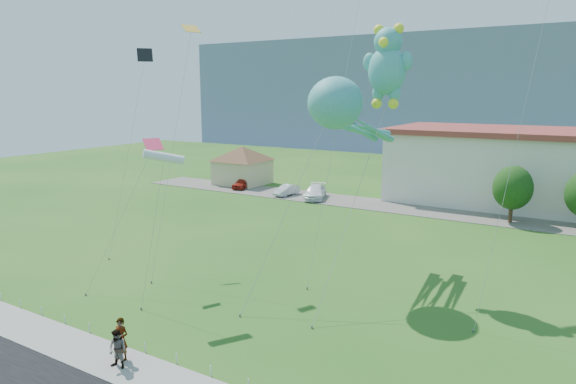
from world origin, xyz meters
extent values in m
plane|color=#1F5317|center=(0.00, 0.00, 0.00)|extent=(160.00, 160.00, 0.00)
cube|color=gray|center=(0.00, -2.75, 0.05)|extent=(80.00, 2.50, 0.10)
cube|color=#59544C|center=(0.00, 35.00, 0.03)|extent=(70.00, 6.00, 0.06)
cube|color=slate|center=(0.00, 120.00, 12.50)|extent=(160.00, 50.00, 25.00)
cube|color=#C4B386|center=(-24.00, 38.00, 1.60)|extent=(6.00, 6.00, 3.20)
pyramid|color=brown|center=(-24.00, 38.00, 4.10)|extent=(9.20, 9.20, 1.80)
cylinder|color=white|center=(-13.00, -1.30, 0.25)|extent=(0.05, 0.05, 0.50)
cylinder|color=white|center=(-11.00, -1.30, 0.25)|extent=(0.05, 0.05, 0.50)
cylinder|color=white|center=(-9.00, -1.30, 0.25)|extent=(0.05, 0.05, 0.50)
cylinder|color=white|center=(-7.00, -1.30, 0.25)|extent=(0.05, 0.05, 0.50)
cylinder|color=white|center=(-5.00, -1.30, 0.25)|extent=(0.05, 0.05, 0.50)
cylinder|color=white|center=(-3.00, -1.30, 0.25)|extent=(0.05, 0.05, 0.50)
cylinder|color=white|center=(-1.00, -1.30, 0.25)|extent=(0.05, 0.05, 0.50)
cylinder|color=white|center=(1.00, -1.30, 0.25)|extent=(0.05, 0.05, 0.50)
cylinder|color=white|center=(3.00, -1.30, 0.25)|extent=(0.05, 0.05, 0.50)
cylinder|color=white|center=(5.00, -1.30, 0.25)|extent=(0.05, 0.05, 0.50)
cylinder|color=#3F2B19|center=(10.00, 34.00, 1.10)|extent=(0.36, 0.36, 2.20)
ellipsoid|color=#14380F|center=(10.00, 34.00, 3.40)|extent=(3.60, 3.60, 4.14)
imported|color=gray|center=(-1.28, -2.42, 1.10)|extent=(0.81, 0.62, 1.99)
imported|color=gray|center=(-0.84, -3.01, 0.99)|extent=(0.95, 0.79, 1.78)
imported|color=#A72014|center=(-21.94, 35.24, 0.72)|extent=(2.08, 4.07, 1.33)
imported|color=silver|center=(-14.79, 34.23, 0.68)|extent=(1.73, 3.90, 1.24)
imported|color=white|center=(-10.98, 34.35, 0.82)|extent=(3.78, 5.67, 1.53)
ellipsoid|color=teal|center=(2.50, 11.60, 11.48)|extent=(3.19, 4.14, 3.19)
sphere|color=white|center=(1.93, 10.34, 11.82)|extent=(0.50, 0.50, 0.50)
sphere|color=white|center=(3.07, 10.34, 11.82)|extent=(0.50, 0.50, 0.50)
cylinder|color=slate|center=(0.49, 4.20, 0.08)|extent=(0.10, 0.10, 0.16)
cylinder|color=gray|center=(1.49, 7.40, 5.42)|extent=(2.04, 6.42, 10.53)
ellipsoid|color=teal|center=(4.66, 14.40, 13.44)|extent=(2.39, 2.04, 2.99)
sphere|color=teal|center=(4.66, 14.40, 15.19)|extent=(1.75, 1.75, 1.75)
sphere|color=#FFFA28|center=(4.01, 14.40, 15.93)|extent=(0.64, 0.64, 0.64)
sphere|color=#FFFA28|center=(5.30, 14.40, 15.93)|extent=(0.64, 0.64, 0.64)
sphere|color=#FFFA28|center=(4.66, 13.66, 15.10)|extent=(0.64, 0.64, 0.64)
ellipsoid|color=teal|center=(3.46, 14.40, 13.99)|extent=(0.83, 0.59, 1.16)
ellipsoid|color=teal|center=(5.85, 14.40, 13.99)|extent=(0.83, 0.59, 1.16)
ellipsoid|color=teal|center=(4.10, 14.40, 12.06)|extent=(0.74, 0.64, 1.20)
ellipsoid|color=teal|center=(5.21, 14.40, 12.06)|extent=(0.74, 0.64, 1.20)
sphere|color=#FFFA28|center=(4.10, 14.21, 11.41)|extent=(0.64, 0.64, 0.64)
sphere|color=#FFFA28|center=(5.21, 14.21, 11.41)|extent=(0.64, 0.64, 0.64)
cylinder|color=slate|center=(4.56, 5.00, 0.08)|extent=(0.10, 0.10, 0.16)
cylinder|color=gray|center=(4.61, 9.70, 5.69)|extent=(0.12, 9.42, 11.08)
cylinder|color=white|center=(-4.05, 3.55, 8.60)|extent=(0.50, 2.25, 0.87)
cylinder|color=slate|center=(-4.84, 2.04, 0.08)|extent=(0.10, 0.10, 0.16)
cylinder|color=gray|center=(-4.45, 2.80, 4.28)|extent=(0.82, 1.54, 8.25)
cube|color=#F9375E|center=(-7.71, 6.36, 8.88)|extent=(1.29, 1.29, 0.86)
cylinder|color=slate|center=(-9.30, 1.77, 0.08)|extent=(0.10, 0.10, 0.16)
cylinder|color=gray|center=(-8.51, 4.06, 4.42)|extent=(1.62, 4.62, 8.53)
cylinder|color=slate|center=(1.71, 9.60, 0.08)|extent=(0.10, 0.10, 0.16)
cylinder|color=gray|center=(1.99, 13.10, 10.77)|extent=(0.58, 7.02, 21.23)
cube|color=gold|center=(-7.80, 10.39, 16.32)|extent=(1.29, 1.29, 0.86)
cylinder|color=slate|center=(-7.40, 5.30, 0.08)|extent=(0.10, 0.10, 0.16)
cylinder|color=gray|center=(-7.60, 7.85, 8.14)|extent=(0.42, 5.11, 15.97)
cube|color=black|center=(-12.81, 10.91, 14.82)|extent=(1.29, 1.29, 0.86)
cylinder|color=slate|center=(-13.59, 7.10, 0.08)|extent=(0.10, 0.10, 0.16)
cylinder|color=gray|center=(-13.20, 9.01, 7.39)|extent=(0.81, 3.84, 14.46)
cylinder|color=slate|center=(11.87, 8.91, 0.08)|extent=(0.10, 0.10, 0.16)
cylinder|color=gray|center=(12.93, 11.45, 10.52)|extent=(2.17, 5.11, 20.72)
camera|label=1|loc=(16.39, -16.94, 12.11)|focal=32.00mm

